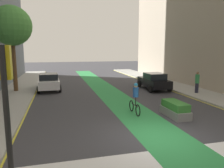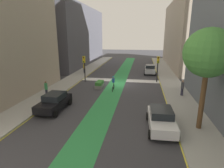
# 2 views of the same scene
# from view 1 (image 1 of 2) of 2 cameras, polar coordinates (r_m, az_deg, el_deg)

# --- Properties ---
(ground_plane) EXTENTS (120.00, 120.00, 0.00)m
(ground_plane) POSITION_cam_1_polar(r_m,az_deg,el_deg) (9.75, 12.00, -13.61)
(ground_plane) COLOR #38383D
(bike_lane_paint) EXTENTS (2.40, 60.00, 0.01)m
(bike_lane_paint) POSITION_cam_1_polar(r_m,az_deg,el_deg) (9.86, 13.43, -13.37)
(bike_lane_paint) COLOR #2D8C47
(bike_lane_paint) RESTS_ON ground_plane
(crosswalk_band) EXTENTS (12.00, 1.80, 0.01)m
(crosswalk_band) POSITION_cam_1_polar(r_m,az_deg,el_deg) (8.18, 18.54, -18.51)
(crosswalk_band) COLOR silver
(crosswalk_band) RESTS_ON ground_plane
(curb_stripe_left) EXTENTS (0.16, 60.00, 0.01)m
(curb_stripe_left) POSITION_cam_1_polar(r_m,az_deg,el_deg) (9.05, -26.24, -16.20)
(curb_stripe_left) COLOR yellow
(curb_stripe_left) RESTS_ON ground_plane
(traffic_signal_near_left) EXTENTS (0.35, 0.52, 3.86)m
(traffic_signal_near_left) POSITION_cam_1_polar(r_m,az_deg,el_deg) (6.64, -26.37, -0.64)
(traffic_signal_near_left) COLOR black
(traffic_signal_near_left) RESTS_ON ground_plane
(car_white_left_far) EXTENTS (2.15, 4.27, 1.57)m
(car_white_left_far) POSITION_cam_1_polar(r_m,az_deg,el_deg) (20.80, -16.39, 0.61)
(car_white_left_far) COLOR silver
(car_white_left_far) RESTS_ON ground_plane
(car_black_right_far) EXTENTS (2.15, 4.27, 1.57)m
(car_black_right_far) POSITION_cam_1_polar(r_m,az_deg,el_deg) (20.71, 11.04, 0.78)
(car_black_right_far) COLOR black
(car_black_right_far) RESTS_ON ground_plane
(cyclist_in_lane) EXTENTS (0.32, 1.73, 1.86)m
(cyclist_in_lane) POSITION_cam_1_polar(r_m,az_deg,el_deg) (12.57, 6.18, -3.66)
(cyclist_in_lane) COLOR black
(cyclist_in_lane) RESTS_ON ground_plane
(pedestrian_sidewalk_right_a) EXTENTS (0.34, 0.34, 1.78)m
(pedestrian_sidewalk_right_a) POSITION_cam_1_polar(r_m,az_deg,el_deg) (19.31, 21.62, 0.50)
(pedestrian_sidewalk_right_a) COLOR #262638
(pedestrian_sidewalk_right_a) RESTS_ON sidewalk_right
(street_tree_near) EXTENTS (3.37, 3.37, 7.27)m
(street_tree_near) POSITION_cam_1_polar(r_m,az_deg,el_deg) (20.63, -25.09, 13.69)
(street_tree_near) COLOR brown
(street_tree_near) RESTS_ON sidewalk_left
(median_planter) EXTENTS (0.89, 2.01, 0.85)m
(median_planter) POSITION_cam_1_polar(r_m,az_deg,el_deg) (12.70, 16.38, -6.48)
(median_planter) COLOR slate
(median_planter) RESTS_ON ground_plane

